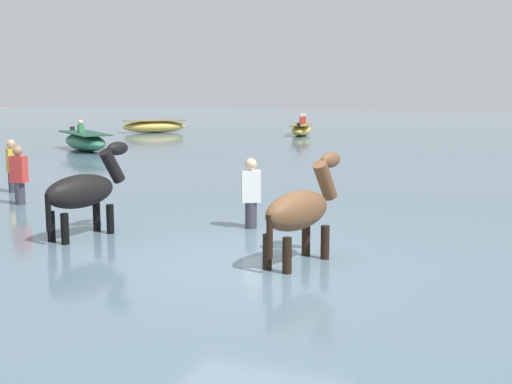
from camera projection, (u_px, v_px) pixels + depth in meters
The scene contains 10 objects.
ground_plane at pixel (249, 293), 9.36m from camera, with size 120.00×120.00×0.00m, color #84755B.
water_surface at pixel (384, 182), 18.54m from camera, with size 90.00×90.00×0.43m, color slate.
horse_lead_black at pixel (84, 194), 10.84m from camera, with size 0.76×1.76×1.91m.
horse_trailing_bay at pixel (300, 213), 9.23m from camera, with size 0.81×1.75×1.90m.
boat_far_inshore at pixel (301, 129), 32.68m from camera, with size 1.48×3.00×1.02m.
boat_mid_outer at pixel (154, 126), 34.51m from camera, with size 3.12×2.91×0.63m.
boat_distant_east at pixel (85, 141), 25.19m from camera, with size 3.39×3.01×1.14m.
person_onlooker_right at pixel (251, 203), 11.53m from camera, with size 0.38×0.33×1.63m.
person_wading_close at pixel (19, 183), 13.82m from camera, with size 0.33×0.21×1.63m.
person_onlooker_left at pixel (12, 173), 15.38m from camera, with size 0.37×0.36×1.63m.
Camera 1 is at (3.35, -8.38, 2.86)m, focal length 47.58 mm.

